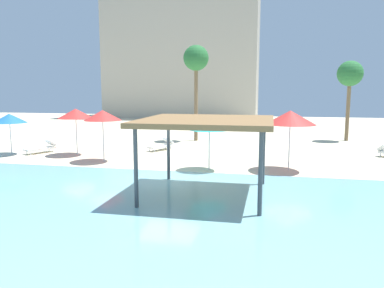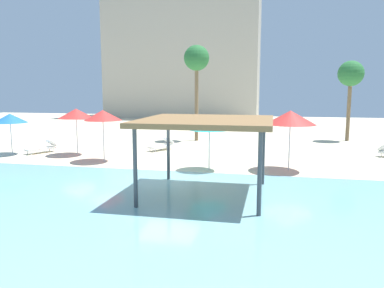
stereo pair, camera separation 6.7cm
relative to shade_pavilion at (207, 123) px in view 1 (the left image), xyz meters
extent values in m
plane|color=beige|center=(-2.04, 2.16, -2.70)|extent=(80.00, 80.00, 0.00)
cube|color=#7AB7C1|center=(-2.04, -3.09, -2.68)|extent=(44.00, 13.50, 0.04)
cylinder|color=#42474C|center=(-2.01, 2.01, -1.36)|extent=(0.14, 0.14, 2.68)
cylinder|color=#42474C|center=(2.01, 2.01, -1.36)|extent=(0.14, 0.14, 2.68)
cylinder|color=#42474C|center=(-2.01, -2.01, -1.36)|extent=(0.14, 0.14, 2.68)
cylinder|color=#42474C|center=(2.01, -2.01, -1.36)|extent=(0.14, 0.14, 2.68)
cube|color=olive|center=(0.00, 0.00, 0.07)|extent=(4.71, 4.71, 0.18)
cylinder|color=silver|center=(-0.63, 4.43, -1.72)|extent=(0.06, 0.06, 1.97)
cone|color=teal|center=(-0.63, 4.43, -0.47)|extent=(1.92, 1.92, 0.53)
cylinder|color=silver|center=(-9.10, 7.08, -1.60)|extent=(0.06, 0.06, 2.20)
cone|color=red|center=(-9.10, 7.08, -0.22)|extent=(2.10, 2.10, 0.58)
cylinder|color=silver|center=(-13.03, 6.34, -1.74)|extent=(0.06, 0.06, 1.92)
cone|color=blue|center=(-13.03, 6.34, -0.50)|extent=(2.01, 2.01, 0.55)
cylinder|color=silver|center=(-6.65, 5.51, -1.58)|extent=(0.06, 0.06, 2.24)
cone|color=red|center=(-6.65, 5.51, -0.18)|extent=(2.03, 2.03, 0.56)
cylinder|color=silver|center=(3.17, 5.18, -1.58)|extent=(0.06, 0.06, 2.24)
cone|color=red|center=(3.17, 5.18, -0.13)|extent=(2.44, 2.44, 0.67)
cylinder|color=white|center=(-11.78, 6.39, -2.59)|extent=(0.05, 0.05, 0.22)
cylinder|color=white|center=(-12.20, 6.62, -2.59)|extent=(0.05, 0.05, 0.22)
cylinder|color=white|center=(-11.09, 7.65, -2.59)|extent=(0.05, 0.05, 0.22)
cylinder|color=white|center=(-11.51, 7.88, -2.59)|extent=(0.05, 0.05, 0.22)
cube|color=white|center=(-11.64, 7.13, -2.43)|extent=(1.40, 1.87, 0.10)
cube|color=white|center=(-11.29, 7.78, -2.15)|extent=(0.77, 0.73, 0.40)
cylinder|color=white|center=(-4.82, 8.96, -2.59)|extent=(0.05, 0.05, 0.22)
cylinder|color=white|center=(-5.24, 9.19, -2.59)|extent=(0.05, 0.05, 0.22)
cylinder|color=white|center=(-4.12, 10.21, -2.59)|extent=(0.05, 0.05, 0.22)
cylinder|color=white|center=(-4.54, 10.45, -2.59)|extent=(0.05, 0.05, 0.22)
cube|color=white|center=(-4.68, 9.70, -2.43)|extent=(1.41, 1.86, 0.10)
cube|color=white|center=(-4.32, 10.35, -2.15)|extent=(0.77, 0.74, 0.40)
cylinder|color=white|center=(8.58, 10.09, -2.59)|extent=(0.05, 0.05, 0.22)
cube|color=white|center=(8.77, 10.24, -2.15)|extent=(0.78, 0.75, 0.40)
cylinder|color=brown|center=(7.94, 17.07, -0.34)|extent=(0.28, 0.28, 4.72)
sphere|color=#286B33|center=(7.94, 17.07, 2.37)|extent=(1.90, 1.90, 1.90)
cylinder|color=brown|center=(-3.36, 14.80, 0.23)|extent=(0.28, 0.28, 5.87)
sphere|color=#286B33|center=(-3.36, 14.80, 3.52)|extent=(1.90, 1.90, 1.90)
cube|color=#B2A893|center=(-9.98, 38.67, 7.06)|extent=(20.58, 8.56, 19.53)
camera|label=1|loc=(2.29, -13.50, 1.23)|focal=35.47mm
camera|label=2|loc=(2.35, -13.49, 1.23)|focal=35.47mm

